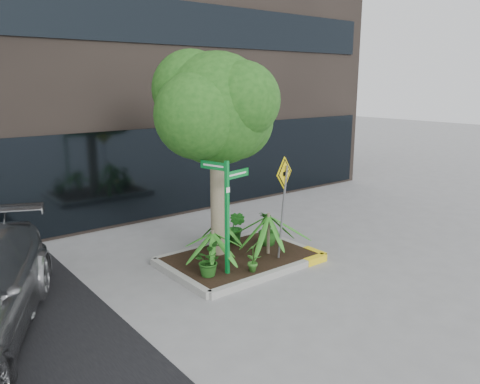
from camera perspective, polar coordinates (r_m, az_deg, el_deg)
ground at (r=10.37m, az=0.14°, el=-9.29°), size 80.00×80.00×0.00m
planter at (r=10.66m, az=0.20°, el=-8.05°), size 3.35×2.36×0.15m
tree at (r=10.16m, az=-2.94°, el=10.05°), size 3.11×2.76×4.67m
palm_front at (r=10.54m, az=3.51°, el=-2.90°), size 1.08×1.08×1.20m
palm_left at (r=9.92m, az=-3.34°, el=-4.99°), size 0.87×0.87×0.97m
palm_back at (r=11.18m, az=-2.48°, el=-3.39°), size 0.75×0.75×0.84m
shrub_a at (r=9.54m, az=-4.02°, el=-8.30°), size 0.80×0.80×0.65m
shrub_b at (r=11.25m, az=3.41°, el=-4.43°), size 0.54×0.54×0.82m
shrub_c at (r=9.71m, az=1.57°, el=-7.81°), size 0.44×0.44×0.67m
shrub_d at (r=11.34m, az=-0.44°, el=-4.30°), size 0.56×0.56×0.81m
street_sign_post at (r=9.36m, az=-1.63°, el=-1.84°), size 0.84×0.72×2.49m
cattle_sign at (r=10.08m, az=5.33°, el=0.14°), size 0.67×0.27×2.29m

